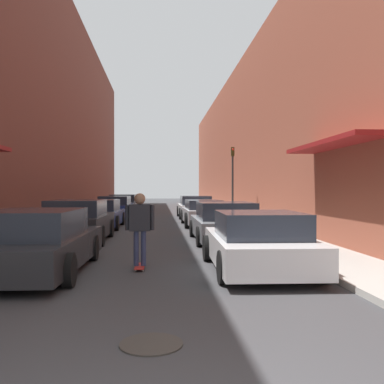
# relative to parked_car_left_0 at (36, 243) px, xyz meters

# --- Properties ---
(ground) EXTENTS (110.88, 110.88, 0.00)m
(ground) POSITION_rel_parked_car_left_0_xyz_m (2.30, 13.47, -0.61)
(ground) COLOR #38383A
(curb_strip_left) EXTENTS (1.80, 50.40, 0.12)m
(curb_strip_left) POSITION_rel_parked_car_left_0_xyz_m (-1.97, 18.51, -0.55)
(curb_strip_left) COLOR #A3A099
(curb_strip_left) RESTS_ON ground
(curb_strip_right) EXTENTS (1.80, 50.40, 0.12)m
(curb_strip_right) POSITION_rel_parked_car_left_0_xyz_m (6.58, 18.51, -0.55)
(curb_strip_right) COLOR #A3A099
(curb_strip_right) RESTS_ON ground
(building_row_left) EXTENTS (4.90, 50.40, 13.56)m
(building_row_left) POSITION_rel_parked_car_left_0_xyz_m (-4.87, 18.51, 6.17)
(building_row_left) COLOR brown
(building_row_left) RESTS_ON ground
(building_row_right) EXTENTS (4.90, 50.40, 9.63)m
(building_row_right) POSITION_rel_parked_car_left_0_xyz_m (9.48, 18.51, 4.20)
(building_row_right) COLOR brown
(building_row_right) RESTS_ON ground
(parked_car_left_0) EXTENTS (2.05, 4.62, 1.29)m
(parked_car_left_0) POSITION_rel_parked_car_left_0_xyz_m (0.00, 0.00, 0.00)
(parked_car_left_0) COLOR #232326
(parked_car_left_0) RESTS_ON ground
(parked_car_left_1) EXTENTS (1.98, 4.18, 1.36)m
(parked_car_left_1) POSITION_rel_parked_car_left_0_xyz_m (-0.12, 5.17, 0.04)
(parked_car_left_1) COLOR #232326
(parked_car_left_1) RESTS_ON ground
(parked_car_left_2) EXTENTS (1.87, 4.62, 1.25)m
(parked_car_left_2) POSITION_rel_parked_car_left_0_xyz_m (-0.08, 10.15, -0.02)
(parked_car_left_2) COLOR navy
(parked_car_left_2) RESTS_ON ground
(parked_car_left_3) EXTENTS (1.91, 4.42, 1.32)m
(parked_car_left_3) POSITION_rel_parked_car_left_0_xyz_m (0.06, 15.45, 0.02)
(parked_car_left_3) COLOR navy
(parked_car_left_3) RESTS_ON ground
(parked_car_left_4) EXTENTS (2.04, 4.58, 1.34)m
(parked_car_left_4) POSITION_rel_parked_car_left_0_xyz_m (0.05, 21.04, 0.04)
(parked_car_left_4) COLOR #515459
(parked_car_left_4) RESTS_ON ground
(parked_car_right_0) EXTENTS (2.00, 4.11, 1.24)m
(parked_car_right_0) POSITION_rel_parked_car_left_0_xyz_m (4.55, -0.13, -0.02)
(parked_car_right_0) COLOR silver
(parked_car_right_0) RESTS_ON ground
(parked_car_right_1) EXTENTS (2.08, 4.26, 1.28)m
(parked_car_right_1) POSITION_rel_parked_car_left_0_xyz_m (4.65, 4.95, -0.00)
(parked_car_right_1) COLOR gray
(parked_car_right_1) RESTS_ON ground
(parked_car_right_2) EXTENTS (1.87, 4.66, 1.20)m
(parked_car_right_2) POSITION_rel_parked_car_left_0_xyz_m (4.56, 10.97, -0.02)
(parked_car_right_2) COLOR #B7B7BC
(parked_car_right_2) RESTS_ON ground
(parked_car_right_3) EXTENTS (2.05, 4.51, 1.31)m
(parked_car_right_3) POSITION_rel_parked_car_left_0_xyz_m (4.67, 16.49, 0.01)
(parked_car_right_3) COLOR silver
(parked_car_right_3) RESTS_ON ground
(skateboarder) EXTENTS (0.62, 0.78, 1.62)m
(skateboarder) POSITION_rel_parked_car_left_0_xyz_m (2.09, 0.26, 0.38)
(skateboarder) COLOR #B2231E
(skateboarder) RESTS_ON ground
(manhole_cover) EXTENTS (0.70, 0.70, 0.02)m
(manhole_cover) POSITION_rel_parked_car_left_0_xyz_m (2.40, -4.20, -0.61)
(manhole_cover) COLOR #332D28
(manhole_cover) RESTS_ON ground
(traffic_light) EXTENTS (0.16, 0.22, 3.72)m
(traffic_light) POSITION_rel_parked_car_left_0_xyz_m (6.25, 12.61, 1.79)
(traffic_light) COLOR #2D2D2D
(traffic_light) RESTS_ON curb_strip_right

